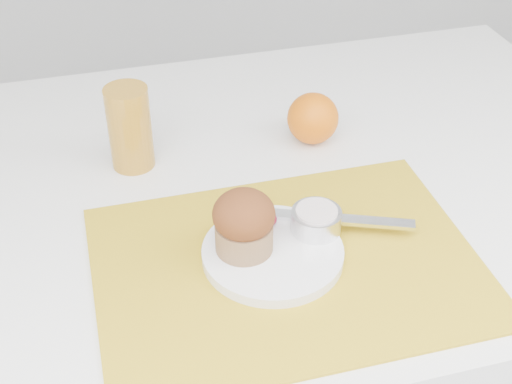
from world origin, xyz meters
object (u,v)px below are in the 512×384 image
object	(u,v)px
orange	(313,118)
muffin	(244,222)
table	(259,347)
plate	(273,253)
juice_glass	(130,128)

from	to	relation	value
orange	muffin	xyz separation A→B (m)	(-0.17, -0.24, 0.02)
table	orange	size ratio (longest dim) A/B	14.96
plate	orange	bearing A→B (deg)	61.29
orange	muffin	size ratio (longest dim) A/B	0.89
table	muffin	xyz separation A→B (m)	(-0.07, -0.17, 0.44)
juice_glass	orange	bearing A→B (deg)	-1.55
plate	juice_glass	xyz separation A→B (m)	(-0.14, 0.26, 0.05)
table	orange	xyz separation A→B (m)	(0.11, 0.08, 0.42)
muffin	juice_glass	bearing A→B (deg)	113.35
table	plate	xyz separation A→B (m)	(-0.03, -0.18, 0.39)
orange	juice_glass	bearing A→B (deg)	178.45
orange	muffin	distance (m)	0.30
orange	muffin	bearing A→B (deg)	-125.55
plate	juice_glass	world-z (taller)	juice_glass
orange	table	bearing A→B (deg)	-144.31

